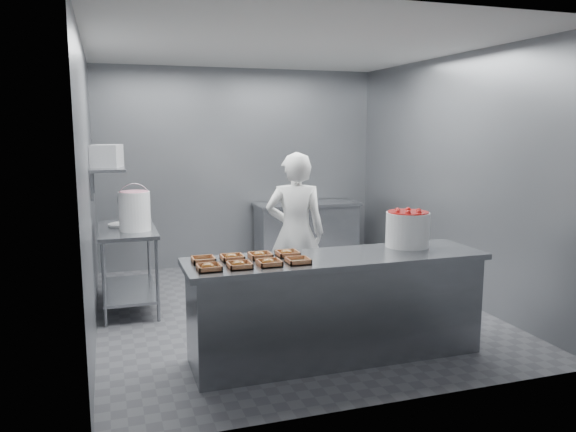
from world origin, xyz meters
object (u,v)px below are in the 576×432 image
at_px(tray_1, 239,265).
at_px(tray_5, 232,257).
at_px(service_counter, 336,306).
at_px(prep_table, 128,255).
at_px(tray_2, 269,262).
at_px(strawberry_tub, 408,228).
at_px(tray_7, 287,253).
at_px(back_counter, 306,233).
at_px(appliance, 107,156).
at_px(tray_3, 298,261).
at_px(tray_0, 209,267).
at_px(tray_4, 203,260).
at_px(glaze_bucket, 135,210).
at_px(tray_6, 260,255).
at_px(worker, 295,233).

xyz_separation_m(tray_1, tray_5, (0.00, 0.27, 0.00)).
bearing_deg(service_counter, prep_table, 130.24).
relative_size(tray_2, strawberry_tub, 0.47).
relative_size(service_counter, tray_7, 13.88).
xyz_separation_m(service_counter, back_counter, (0.90, 3.25, -0.00)).
distance_m(strawberry_tub, appliance, 3.16).
xyz_separation_m(tray_2, tray_3, (0.24, 0.00, -0.00)).
xyz_separation_m(tray_1, tray_7, (0.48, 0.27, 0.00)).
bearing_deg(tray_0, tray_3, 0.00).
height_order(tray_4, appliance, appliance).
distance_m(service_counter, tray_3, 0.63).
bearing_deg(glaze_bucket, appliance, 154.59).
xyz_separation_m(service_counter, tray_5, (-0.88, 0.13, 0.47)).
distance_m(tray_0, tray_1, 0.24).
bearing_deg(tray_6, strawberry_tub, 0.68).
height_order(tray_7, worker, worker).
relative_size(tray_3, worker, 0.11).
relative_size(tray_1, tray_3, 1.00).
bearing_deg(tray_3, appliance, 125.16).
height_order(strawberry_tub, appliance, appliance).
relative_size(tray_0, worker, 0.11).
xyz_separation_m(tray_1, strawberry_tub, (1.64, 0.28, 0.15)).
bearing_deg(tray_2, tray_0, 180.00).
bearing_deg(tray_1, glaze_bucket, 109.86).
height_order(service_counter, tray_4, tray_4).
height_order(prep_table, appliance, appliance).
bearing_deg(strawberry_tub, tray_3, -166.23).
bearing_deg(tray_3, strawberry_tub, 13.77).
relative_size(service_counter, glaze_bucket, 5.19).
bearing_deg(tray_4, glaze_bucket, 105.37).
distance_m(tray_3, tray_6, 0.36).
height_order(back_counter, worker, worker).
bearing_deg(appliance, service_counter, -30.62).
relative_size(tray_4, tray_5, 1.00).
bearing_deg(service_counter, appliance, 134.04).
bearing_deg(service_counter, tray_3, -161.56).
bearing_deg(tray_6, back_counter, 63.66).
bearing_deg(tray_7, strawberry_tub, 0.81).
xyz_separation_m(tray_5, tray_7, (0.48, 0.00, 0.00)).
relative_size(tray_1, tray_4, 1.00).
bearing_deg(tray_7, appliance, 129.02).
distance_m(service_counter, tray_2, 0.81).
distance_m(tray_4, tray_5, 0.24).
distance_m(tray_3, tray_4, 0.77).
relative_size(tray_4, worker, 0.11).
relative_size(tray_0, tray_2, 1.00).
height_order(back_counter, tray_5, tray_5).
distance_m(prep_table, tray_3, 2.45).
distance_m(tray_5, tray_6, 0.24).
height_order(back_counter, glaze_bucket, glaze_bucket).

